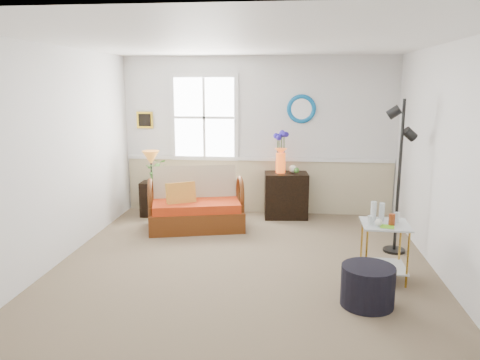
# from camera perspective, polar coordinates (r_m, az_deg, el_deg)

# --- Properties ---
(floor) EXTENTS (4.50, 5.00, 0.01)m
(floor) POSITION_cam_1_polar(r_m,az_deg,el_deg) (5.68, 0.35, -10.57)
(floor) COLOR #796450
(floor) RESTS_ON ground
(ceiling) EXTENTS (4.50, 5.00, 0.01)m
(ceiling) POSITION_cam_1_polar(r_m,az_deg,el_deg) (5.28, 0.39, 16.54)
(ceiling) COLOR white
(ceiling) RESTS_ON walls
(walls) EXTENTS (4.51, 5.01, 2.60)m
(walls) POSITION_cam_1_polar(r_m,az_deg,el_deg) (5.33, 0.37, 2.47)
(walls) COLOR silver
(walls) RESTS_ON floor
(wainscot) EXTENTS (4.46, 0.02, 0.90)m
(wainscot) POSITION_cam_1_polar(r_m,az_deg,el_deg) (7.92, 2.18, -0.75)
(wainscot) COLOR tan
(wainscot) RESTS_ON walls
(chair_rail) EXTENTS (4.46, 0.04, 0.06)m
(chair_rail) POSITION_cam_1_polar(r_m,az_deg,el_deg) (7.82, 2.20, 2.60)
(chair_rail) COLOR white
(chair_rail) RESTS_ON walls
(window) EXTENTS (1.14, 0.06, 1.44)m
(window) POSITION_cam_1_polar(r_m,az_deg,el_deg) (7.86, -4.38, 7.61)
(window) COLOR white
(window) RESTS_ON walls
(picture) EXTENTS (0.28, 0.03, 0.28)m
(picture) POSITION_cam_1_polar(r_m,az_deg,el_deg) (8.12, -11.52, 7.19)
(picture) COLOR gold
(picture) RESTS_ON walls
(mirror) EXTENTS (0.47, 0.07, 0.47)m
(mirror) POSITION_cam_1_polar(r_m,az_deg,el_deg) (7.73, 7.50, 8.59)
(mirror) COLOR #0F72AB
(mirror) RESTS_ON walls
(loveseat) EXTENTS (1.54, 1.10, 0.91)m
(loveseat) POSITION_cam_1_polar(r_m,az_deg,el_deg) (7.05, -5.39, -2.32)
(loveseat) COLOR #5F2B0E
(loveseat) RESTS_ON floor
(throw_pillow) EXTENTS (0.43, 0.30, 0.43)m
(throw_pillow) POSITION_cam_1_polar(r_m,az_deg,el_deg) (6.97, -7.19, -2.04)
(throw_pillow) COLOR #C05823
(throw_pillow) RESTS_ON loveseat
(lamp_stand) EXTENTS (0.33, 0.33, 0.57)m
(lamp_stand) POSITION_cam_1_polar(r_m,az_deg,el_deg) (7.87, -10.73, -2.26)
(lamp_stand) COLOR black
(lamp_stand) RESTS_ON floor
(table_lamp) EXTENTS (0.32, 0.32, 0.51)m
(table_lamp) POSITION_cam_1_polar(r_m,az_deg,el_deg) (7.79, -10.78, 1.66)
(table_lamp) COLOR orange
(table_lamp) RESTS_ON lamp_stand
(potted_plant) EXTENTS (0.40, 0.44, 0.31)m
(potted_plant) POSITION_cam_1_polar(r_m,az_deg,el_deg) (7.71, -9.99, 0.82)
(potted_plant) COLOR #417B2E
(potted_plant) RESTS_ON lamp_stand
(cabinet) EXTENTS (0.72, 0.50, 0.74)m
(cabinet) POSITION_cam_1_polar(r_m,az_deg,el_deg) (7.65, 5.62, -1.86)
(cabinet) COLOR black
(cabinet) RESTS_ON floor
(flower_vase) EXTENTS (0.26, 0.26, 0.67)m
(flower_vase) POSITION_cam_1_polar(r_m,az_deg,el_deg) (7.53, 5.00, 3.37)
(flower_vase) COLOR #DB4F16
(flower_vase) RESTS_ON cabinet
(side_table) EXTENTS (0.52, 0.52, 0.65)m
(side_table) POSITION_cam_1_polar(r_m,az_deg,el_deg) (5.50, 17.10, -8.30)
(side_table) COLOR #B5872A
(side_table) RESTS_ON floor
(tabletop_items) EXTENTS (0.42, 0.42, 0.22)m
(tabletop_items) POSITION_cam_1_polar(r_m,az_deg,el_deg) (5.37, 17.09, -3.96)
(tabletop_items) COLOR silver
(tabletop_items) RESTS_ON side_table
(floor_lamp) EXTENTS (0.35, 0.35, 1.97)m
(floor_lamp) POSITION_cam_1_polar(r_m,az_deg,el_deg) (6.25, 18.82, 0.29)
(floor_lamp) COLOR black
(floor_lamp) RESTS_ON floor
(ottoman) EXTENTS (0.55, 0.55, 0.40)m
(ottoman) POSITION_cam_1_polar(r_m,az_deg,el_deg) (4.88, 15.29, -12.33)
(ottoman) COLOR black
(ottoman) RESTS_ON floor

